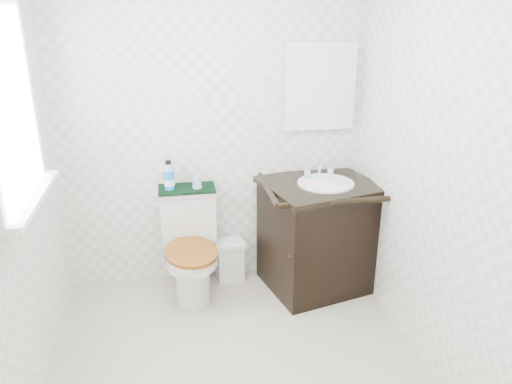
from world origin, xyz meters
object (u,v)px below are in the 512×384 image
object	(u,v)px
cup	(197,182)
mouthwash_bottle	(169,176)
toilet	(190,250)
vanity	(318,232)
trash_bin	(229,259)

from	to	relation	value
cup	mouthwash_bottle	bearing A→B (deg)	176.90
mouthwash_bottle	cup	bearing A→B (deg)	-3.10
toilet	vanity	bearing A→B (deg)	-4.07
vanity	trash_bin	xyz separation A→B (m)	(-0.64, 0.20, -0.27)
toilet	vanity	world-z (taller)	vanity
vanity	mouthwash_bottle	bearing A→B (deg)	170.37
toilet	mouthwash_bottle	bearing A→B (deg)	136.59
toilet	cup	distance (m)	0.50
trash_bin	toilet	bearing A→B (deg)	-156.57
toilet	trash_bin	distance (m)	0.37
vanity	cup	world-z (taller)	vanity
vanity	mouthwash_bottle	size ratio (longest dim) A/B	4.34
toilet	cup	bearing A→B (deg)	53.87
vanity	cup	bearing A→B (deg)	168.93
vanity	trash_bin	bearing A→B (deg)	162.97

